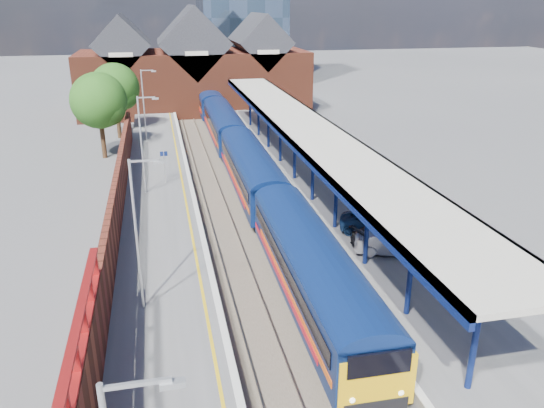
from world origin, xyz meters
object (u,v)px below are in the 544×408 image
at_px(parked_car_silver, 394,242).
at_px(parked_car_dark, 390,234).
at_px(lamp_post_b, 139,226).
at_px(lamp_post_d, 145,101).
at_px(train, 235,143).
at_px(lamp_post_c, 143,139).
at_px(platform_sign, 164,161).
at_px(parked_car_blue, 377,223).

bearing_deg(parked_car_silver, parked_car_dark, 5.64).
distance_m(lamp_post_b, parked_car_dark, 14.50).
xyz_separation_m(lamp_post_b, lamp_post_d, (0.00, 32.00, 0.00)).
bearing_deg(parked_car_dark, lamp_post_d, 15.41).
relative_size(train, lamp_post_c, 9.42).
bearing_deg(parked_car_dark, platform_sign, 30.42).
xyz_separation_m(lamp_post_c, parked_car_dark, (13.59, -12.19, -3.32)).
bearing_deg(lamp_post_c, parked_car_dark, -41.91).
height_order(parked_car_silver, parked_car_blue, parked_car_silver).
bearing_deg(train, lamp_post_d, 137.76).
height_order(lamp_post_c, parked_car_blue, lamp_post_c).
height_order(train, lamp_post_b, lamp_post_b).
xyz_separation_m(train, parked_car_silver, (5.46, -22.15, -0.42)).
relative_size(lamp_post_c, platform_sign, 2.80).
xyz_separation_m(lamp_post_b, parked_car_dark, (13.59, 3.81, -3.32)).
xyz_separation_m(lamp_post_c, platform_sign, (1.36, 2.00, -2.30)).
xyz_separation_m(lamp_post_c, parked_car_blue, (13.54, -10.38, -3.38)).
xyz_separation_m(lamp_post_b, parked_car_blue, (13.54, 5.62, -3.38)).
bearing_deg(lamp_post_d, parked_car_dark, -64.27).
relative_size(train, lamp_post_b, 9.42).
height_order(lamp_post_b, lamp_post_c, same).
bearing_deg(parked_car_silver, lamp_post_d, 44.13).
height_order(lamp_post_c, platform_sign, lamp_post_c).
relative_size(parked_car_silver, parked_car_blue, 0.97).
xyz_separation_m(lamp_post_c, parked_car_silver, (13.31, -13.28, -3.29)).
height_order(lamp_post_d, parked_car_silver, lamp_post_d).
bearing_deg(train, platform_sign, -133.39).
distance_m(lamp_post_b, platform_sign, 18.20).
bearing_deg(parked_car_dark, lamp_post_c, 37.77).
distance_m(parked_car_silver, parked_car_dark, 1.12).
height_order(platform_sign, parked_car_silver, platform_sign).
distance_m(train, parked_car_dark, 21.83).
relative_size(train, parked_car_blue, 14.88).
bearing_deg(lamp_post_b, platform_sign, 85.67).
xyz_separation_m(lamp_post_d, parked_car_dark, (13.59, -28.19, -3.32)).
xyz_separation_m(lamp_post_b, lamp_post_c, (0.00, 16.00, 0.00)).
bearing_deg(parked_car_silver, train, 33.52).
bearing_deg(parked_car_blue, lamp_post_b, 138.49).
height_order(lamp_post_d, parked_car_blue, lamp_post_d).
relative_size(lamp_post_b, lamp_post_d, 1.00).
relative_size(lamp_post_c, parked_car_dark, 1.52).
distance_m(lamp_post_c, parked_car_blue, 17.40).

